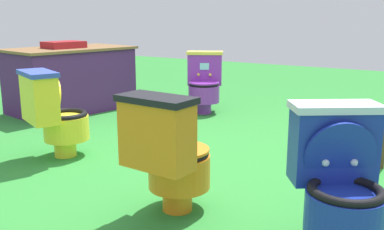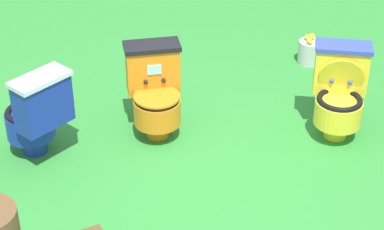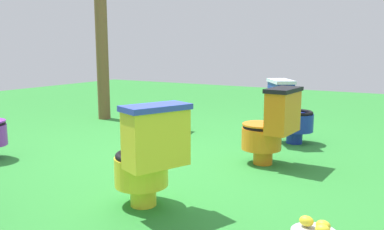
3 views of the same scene
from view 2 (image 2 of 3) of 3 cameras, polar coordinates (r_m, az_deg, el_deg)
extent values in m
plane|color=#2D8433|center=(4.92, 1.70, -6.92)|extent=(14.00, 14.00, 0.00)
cylinder|color=yellow|center=(5.64, 11.70, -1.12)|extent=(0.23, 0.23, 0.14)
cylinder|color=yellow|center=(5.53, 11.90, 0.24)|extent=(0.48, 0.48, 0.20)
torus|color=black|center=(5.47, 12.02, 1.24)|extent=(0.46, 0.46, 0.04)
cylinder|color=#3347B2|center=(5.50, 11.96, 0.77)|extent=(0.31, 0.31, 0.01)
cube|color=yellow|center=(5.57, 12.13, 3.63)|extent=(0.33, 0.45, 0.37)
cube|color=#3347B2|center=(5.48, 12.37, 5.50)|extent=(0.36, 0.48, 0.04)
cube|color=#8CE0E5|center=(5.46, 12.23, 3.59)|extent=(0.05, 0.10, 0.08)
cylinder|color=yellow|center=(5.49, 12.15, 3.00)|extent=(0.21, 0.36, 0.35)
sphere|color=#3347B2|center=(5.51, 12.83, 2.60)|extent=(0.04, 0.04, 0.04)
sphere|color=#3347B2|center=(5.50, 11.39, 2.72)|extent=(0.04, 0.04, 0.04)
cylinder|color=#192D9E|center=(5.48, -12.78, -2.30)|extent=(0.25, 0.25, 0.14)
cylinder|color=#192D9E|center=(5.41, -13.12, -0.74)|extent=(0.52, 0.52, 0.20)
torus|color=black|center=(5.35, -13.26, 0.27)|extent=(0.49, 0.49, 0.04)
cylinder|color=silver|center=(5.37, -13.20, -0.20)|extent=(0.33, 0.33, 0.01)
cube|color=#192D9E|center=(5.13, -12.12, 0.94)|extent=(0.39, 0.44, 0.37)
cube|color=silver|center=(5.03, -12.38, 2.92)|extent=(0.42, 0.48, 0.04)
cube|color=#8CE0E5|center=(5.17, -12.88, 1.80)|extent=(0.07, 0.09, 0.08)
cylinder|color=#192D9E|center=(5.20, -12.78, 1.18)|extent=(0.27, 0.34, 0.35)
sphere|color=silver|center=(5.19, -13.38, 0.56)|extent=(0.04, 0.04, 0.04)
sphere|color=silver|center=(5.26, -12.17, 1.17)|extent=(0.04, 0.04, 0.04)
cylinder|color=orange|center=(5.54, -2.85, -1.07)|extent=(0.19, 0.19, 0.14)
cylinder|color=orange|center=(5.43, -2.87, 0.31)|extent=(0.39, 0.39, 0.20)
torus|color=black|center=(5.37, -2.90, 1.33)|extent=(0.37, 0.37, 0.04)
cylinder|color=black|center=(5.40, -2.89, 0.85)|extent=(0.25, 0.25, 0.01)
cube|color=orange|center=(5.47, -3.25, 3.76)|extent=(0.21, 0.42, 0.37)
cube|color=black|center=(5.37, -3.31, 5.66)|extent=(0.24, 0.44, 0.04)
cube|color=#8CE0E5|center=(5.35, -3.11, 3.73)|extent=(0.01, 0.11, 0.08)
cylinder|color=orange|center=(5.36, -2.91, 1.53)|extent=(0.38, 0.38, 0.02)
sphere|color=black|center=(5.41, -2.34, 2.84)|extent=(0.04, 0.04, 0.04)
sphere|color=black|center=(5.39, -3.81, 2.70)|extent=(0.04, 0.04, 0.04)
cylinder|color=#B7B7BF|center=(6.68, 9.63, 5.13)|extent=(0.22, 0.22, 0.22)
ellipsoid|color=yellow|center=(6.67, 9.82, 6.39)|extent=(0.07, 0.05, 0.05)
ellipsoid|color=yellow|center=(6.64, 9.46, 6.32)|extent=(0.07, 0.05, 0.05)
ellipsoid|color=yellow|center=(6.57, 9.64, 6.01)|extent=(0.07, 0.05, 0.05)
camera|label=1|loc=(6.87, -18.35, 14.06)|focal=40.59mm
camera|label=3|loc=(7.55, 22.51, 14.38)|focal=37.71mm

